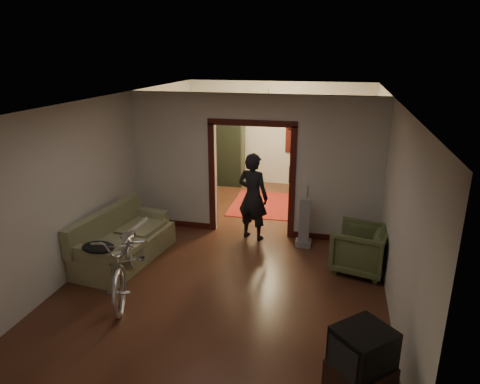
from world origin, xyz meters
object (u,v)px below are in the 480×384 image
(desk, at_px, (317,180))
(sofa, at_px, (125,236))
(locker, at_px, (228,153))
(bicycle, at_px, (127,258))
(armchair, at_px, (360,249))
(person, at_px, (253,197))

(desk, bearing_deg, sofa, -140.11)
(locker, height_order, desk, locker)
(locker, bearing_deg, bicycle, -92.82)
(bicycle, relative_size, armchair, 2.36)
(bicycle, xyz_separation_m, desk, (2.57, 5.40, -0.14))
(person, distance_m, desk, 3.26)
(bicycle, relative_size, person, 1.18)
(sofa, relative_size, locker, 1.11)
(armchair, distance_m, person, 2.26)
(armchair, bearing_deg, desk, -152.05)
(armchair, bearing_deg, bicycle, -52.83)
(sofa, bearing_deg, bicycle, -52.95)
(armchair, bearing_deg, locker, -126.82)
(armchair, relative_size, locker, 0.48)
(sofa, height_order, person, person)
(armchair, relative_size, desk, 0.81)
(bicycle, xyz_separation_m, locker, (0.08, 5.75, 0.36))
(sofa, xyz_separation_m, armchair, (4.02, 0.57, -0.06))
(sofa, distance_m, bicycle, 1.04)
(sofa, relative_size, desk, 1.85)
(locker, xyz_separation_m, desk, (2.49, -0.35, -0.50))
(person, bearing_deg, bicycle, 74.80)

